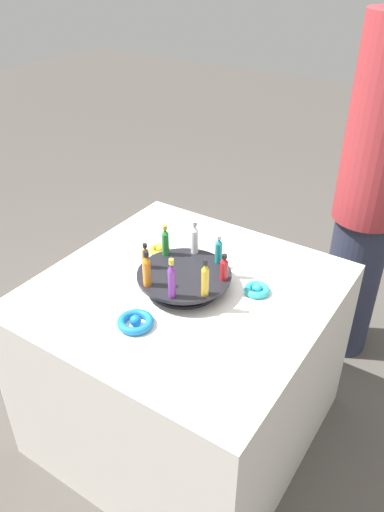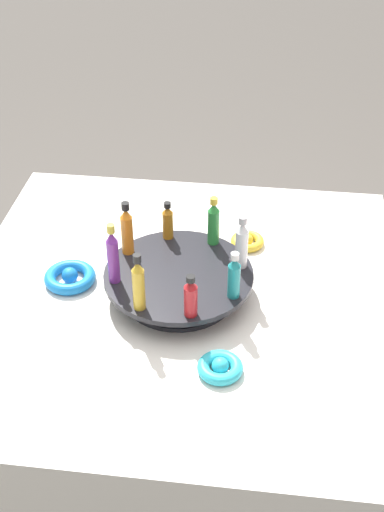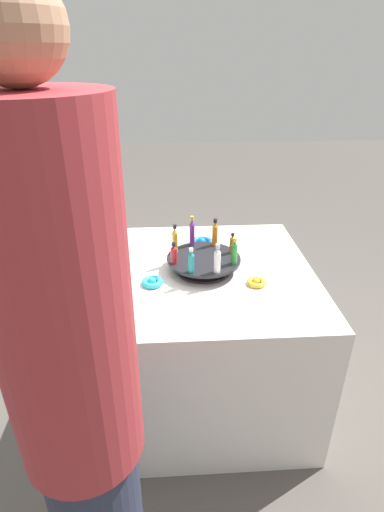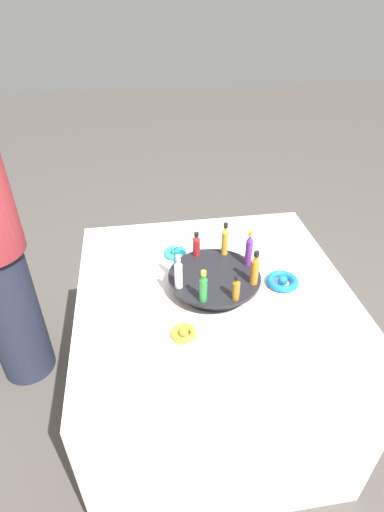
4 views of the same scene
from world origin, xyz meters
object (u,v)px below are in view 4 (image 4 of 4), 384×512
at_px(bottle_amber, 236,289).
at_px(bottle_teal, 177,256).
at_px(display_stand, 214,281).
at_px(ribbon_bow_blue, 282,281).
at_px(bottle_purple, 249,250).
at_px(bottle_green, 203,287).
at_px(ribbon_bow_teal, 175,253).
at_px(ribbon_bow_gold, 184,333).
at_px(bottle_red, 196,245).
at_px(bottle_clear, 179,273).
at_px(bottle_gold, 225,240).
at_px(bottle_orange, 255,269).

distance_m(bottle_amber, bottle_teal, 0.25).
relative_size(display_stand, ribbon_bow_blue, 2.80).
bearing_deg(bottle_purple, display_stand, 18.14).
height_order(bottle_green, ribbon_bow_teal, bottle_green).
bearing_deg(ribbon_bow_gold, bottle_purple, -136.86).
bearing_deg(bottle_green, bottle_teal, -71.86).
relative_size(bottle_red, bottle_teal, 0.89).
distance_m(bottle_clear, bottle_gold, 0.25).
height_order(bottle_orange, bottle_gold, bottle_gold).
xyz_separation_m(bottle_teal, ribbon_bow_teal, (-0.01, -0.16, -0.10)).
distance_m(bottle_amber, bottle_purple, 0.19).
relative_size(bottle_teal, ribbon_bow_teal, 1.21).
bearing_deg(bottle_purple, bottle_teal, -4.36).
height_order(bottle_green, bottle_gold, bottle_gold).
relative_size(bottle_green, bottle_red, 1.23).
bearing_deg(bottle_teal, ribbon_bow_teal, -93.87).
distance_m(bottle_clear, bottle_green, 0.10).
relative_size(bottle_purple, ribbon_bow_gold, 1.76).
distance_m(bottle_amber, bottle_orange, 0.11).
distance_m(display_stand, bottle_clear, 0.16).
relative_size(bottle_green, ribbon_bow_blue, 1.03).
bearing_deg(bottle_gold, ribbon_bow_gold, 58.92).
bearing_deg(bottle_green, bottle_gold, -116.86).
xyz_separation_m(ribbon_bow_blue, ribbon_bow_teal, (0.36, -0.23, -0.00)).
bearing_deg(bottle_green, bottle_purple, -139.36).
xyz_separation_m(bottle_teal, ribbon_bow_gold, (0.01, 0.27, -0.10)).
bearing_deg(display_stand, bottle_amber, 108.14).
xyz_separation_m(bottle_green, bottle_orange, (-0.18, -0.06, 0.00)).
relative_size(bottle_clear, bottle_purple, 0.89).
height_order(bottle_gold, ribbon_bow_teal, bottle_gold).
relative_size(display_stand, bottle_gold, 2.46).
bearing_deg(bottle_gold, bottle_orange, 108.14).
xyz_separation_m(bottle_orange, bottle_gold, (0.06, -0.18, 0.00)).
bearing_deg(ribbon_bow_teal, bottle_red, 126.71).
xyz_separation_m(ribbon_bow_blue, ribbon_bow_gold, (0.38, 0.19, -0.00)).
xyz_separation_m(ribbon_bow_teal, ribbon_bow_gold, (0.03, 0.43, -0.00)).
bearing_deg(bottle_red, bottle_purple, 153.14).
relative_size(bottle_gold, ribbon_bow_teal, 1.48).
relative_size(bottle_purple, ribbon_bow_blue, 1.23).
xyz_separation_m(bottle_teal, ribbon_bow_blue, (-0.37, 0.08, -0.10)).
bearing_deg(bottle_green, ribbon_bow_teal, -81.83).
xyz_separation_m(display_stand, bottle_orange, (-0.12, 0.06, 0.08)).
bearing_deg(bottle_gold, bottle_red, -4.36).
xyz_separation_m(bottle_gold, ribbon_bow_blue, (-0.18, 0.14, -0.11)).
xyz_separation_m(bottle_purple, bottle_red, (0.17, -0.09, -0.02)).
relative_size(bottle_red, ribbon_bow_teal, 1.08).
distance_m(display_stand, bottle_orange, 0.16).
bearing_deg(bottle_red, bottle_amber, 108.14).
bearing_deg(ribbon_bow_blue, ribbon_bow_teal, -33.40).
distance_m(bottle_purple, ribbon_bow_blue, 0.17).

